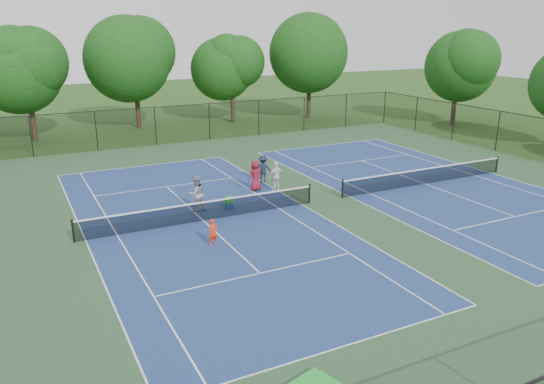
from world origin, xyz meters
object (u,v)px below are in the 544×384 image
tree_back_a (25,66)px  instructor (197,194)px  ball_hopper (229,201)px  tree_back_c (232,65)px  tree_back_d (310,49)px  bystander_b (263,169)px  ball_crate (229,207)px  tree_side_e (458,63)px  bystander_c (255,176)px  tree_back_b (134,55)px  bystander_a (276,176)px  child_player (213,232)px

tree_back_a → instructor: bearing=-74.6°
instructor → ball_hopper: bearing=152.8°
tree_back_c → ball_hopper: tree_back_c is taller
tree_back_a → tree_back_c: tree_back_a is taller
tree_back_d → tree_back_a: bearing=-180.0°
bystander_b → ball_crate: bearing=74.8°
instructor → bystander_b: bearing=-157.9°
instructor → tree_back_d: bearing=-140.9°
tree_side_e → bystander_b: (-24.47, -9.22, -4.98)m
bystander_c → tree_back_b: bearing=-95.0°
tree_back_a → tree_back_d: (26.00, 0.00, 0.79)m
tree_back_a → ball_crate: (7.74, -23.00, -5.89)m
tree_back_d → ball_crate: bearing=-128.5°
bystander_a → tree_back_a: bearing=-65.2°
tree_back_c → ball_crate: size_ratio=20.67×
tree_back_c → bystander_a: size_ratio=4.92×
instructor → bystander_c: bearing=-164.9°
tree_back_b → bystander_c: (1.38, -22.59, -5.71)m
tree_back_a → instructor: 23.90m
child_player → tree_side_e: bearing=13.4°
bystander_b → tree_side_e: bearing=-129.4°
tree_back_c → tree_side_e: size_ratio=0.95×
tree_back_d → bystander_c: bearing=-127.2°
tree_side_e → bystander_c: tree_side_e is taller
tree_back_d → child_player: (-20.62, -27.01, -6.23)m
bystander_b → child_player: bearing=81.7°
tree_side_e → tree_back_c: bearing=148.6°
tree_side_e → ball_hopper: (-28.26, -13.00, -5.32)m
tree_back_c → tree_side_e: (18.00, -11.00, 0.33)m
instructor → ball_crate: size_ratio=4.62×
tree_back_b → ball_hopper: tree_back_b is taller
ball_crate → bystander_b: bearing=44.9°
tree_back_b → tree_back_a: bearing=-167.5°
tree_side_e → bystander_b: tree_side_e is taller
tree_side_e → bystander_c: size_ratio=5.02×
tree_back_a → bystander_c: bearing=-63.2°
tree_back_a → bystander_c: 23.63m
bystander_c → ball_hopper: size_ratio=4.60×
tree_back_b → instructor: (-2.80, -24.51, -5.66)m
tree_back_d → instructor: bearing=-131.3°
bystander_b → bystander_c: 1.78m
tree_back_b → ball_crate: tree_back_b is taller
tree_back_a → tree_side_e: 37.36m
tree_side_e → bystander_a: 27.47m
tree_back_d → child_player: size_ratio=8.72×
tree_back_c → child_player: size_ratio=7.07×
ball_crate → child_player: bearing=-120.4°
tree_back_d → tree_side_e: tree_back_d is taller
tree_side_e → ball_crate: size_ratio=21.85×
tree_back_b → child_player: tree_back_b is taller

